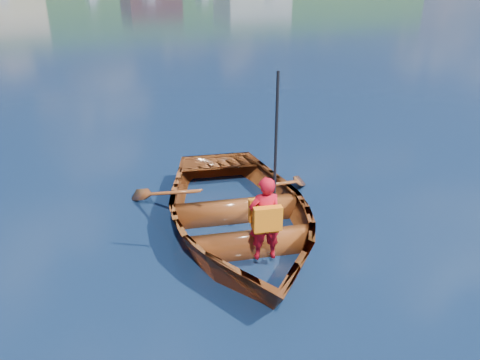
# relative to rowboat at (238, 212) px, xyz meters

# --- Properties ---
(ground) EXTENTS (600.00, 600.00, 0.00)m
(ground) POSITION_rel_rowboat_xyz_m (0.23, 0.70, -0.28)
(ground) COLOR #0E1D3C
(ground) RESTS_ON ground
(rowboat) EXTENTS (3.92, 4.80, 0.87)m
(rowboat) POSITION_rel_rowboat_xyz_m (0.00, 0.00, 0.00)
(rowboat) COLOR brown
(rowboat) RESTS_ON ground
(child_paddler) EXTENTS (0.44, 0.40, 2.26)m
(child_paddler) POSITION_rel_rowboat_xyz_m (-0.07, -0.91, 0.37)
(child_paddler) COLOR red
(child_paddler) RESTS_ON ground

